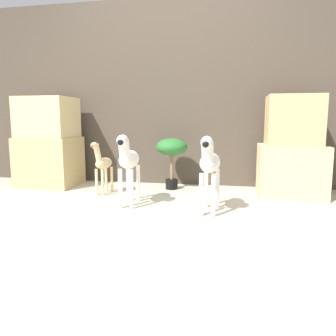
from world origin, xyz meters
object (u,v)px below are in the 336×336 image
at_px(zebra_left, 128,160).
at_px(potted_palm_front, 172,150).
at_px(giraffe_figurine, 103,164).
at_px(zebra_right, 209,163).

xyz_separation_m(zebra_left, potted_palm_front, (0.25, 0.80, 0.02)).
distance_m(giraffe_figurine, potted_palm_front, 0.78).
distance_m(zebra_left, potted_palm_front, 0.84).
height_order(giraffe_figurine, potted_palm_front, potted_palm_front).
bearing_deg(giraffe_figurine, zebra_left, -44.73).
bearing_deg(zebra_right, potted_palm_front, 118.24).
bearing_deg(potted_palm_front, giraffe_figurine, -149.61).
xyz_separation_m(zebra_right, potted_palm_front, (-0.49, 0.91, 0.02)).
relative_size(zebra_right, giraffe_figurine, 1.17).
xyz_separation_m(zebra_right, zebra_left, (-0.74, 0.10, 0.00)).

